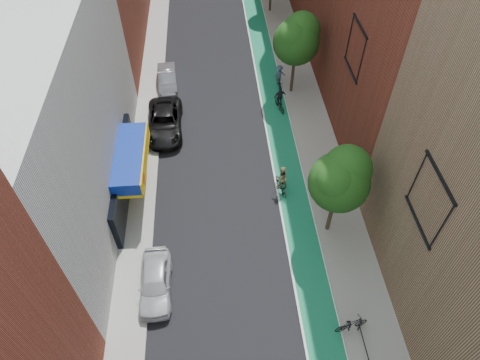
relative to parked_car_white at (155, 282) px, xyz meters
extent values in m
cube|color=#126541|center=(8.60, 19.16, -0.71)|extent=(2.00, 68.00, 0.01)
cube|color=gray|center=(-1.40, 19.16, -0.64)|extent=(2.00, 68.00, 0.15)
cube|color=gray|center=(11.10, 19.16, -0.64)|extent=(3.00, 68.00, 0.15)
cube|color=silver|center=(-6.40, 7.16, 5.28)|extent=(8.00, 20.00, 12.00)
cylinder|color=#332619|center=(10.20, 3.16, 0.93)|extent=(0.24, 0.24, 3.30)
sphere|color=#144612|center=(10.20, 3.16, 3.66)|extent=(3.36, 3.36, 3.36)
sphere|color=#144612|center=(10.60, 3.46, 4.38)|extent=(2.64, 2.64, 2.64)
sphere|color=#144612|center=(9.90, 2.86, 4.14)|extent=(2.40, 2.40, 2.40)
cylinder|color=#332619|center=(10.20, 17.16, 1.02)|extent=(0.24, 0.24, 3.47)
sphere|color=#144612|center=(10.20, 17.16, 3.88)|extent=(3.53, 3.53, 3.53)
sphere|color=#144612|center=(10.60, 17.46, 4.64)|extent=(2.77, 2.77, 2.77)
sphere|color=#144612|center=(9.90, 16.86, 4.39)|extent=(2.52, 2.52, 2.52)
imported|color=silver|center=(0.00, 0.00, 0.00)|extent=(1.78, 4.24, 1.43)
imported|color=black|center=(0.00, 13.23, 0.05)|extent=(2.60, 5.56, 1.54)
imported|color=gray|center=(0.00, 18.84, -0.03)|extent=(1.79, 4.29, 1.38)
imported|color=black|center=(7.80, 6.50, -0.17)|extent=(0.89, 1.90, 1.10)
imported|color=#908254|center=(7.80, 6.60, 0.50)|extent=(0.96, 0.81, 1.73)
imported|color=black|center=(8.93, 14.99, -0.25)|extent=(1.03, 1.86, 0.93)
imported|color=black|center=(8.93, 15.09, 0.47)|extent=(1.05, 0.63, 1.67)
imported|color=black|center=(9.30, 18.06, -0.27)|extent=(0.57, 1.53, 0.90)
imported|color=#425777|center=(9.30, 18.16, 0.42)|extent=(1.07, 0.68, 1.57)
imported|color=black|center=(10.00, -3.15, -0.03)|extent=(1.85, 0.86, 1.07)
camera|label=1|loc=(3.68, -11.64, 20.85)|focal=32.00mm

